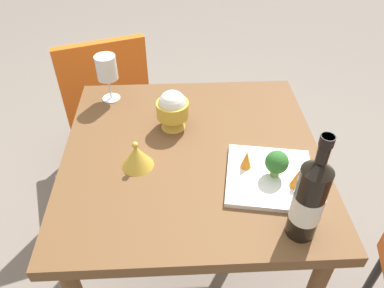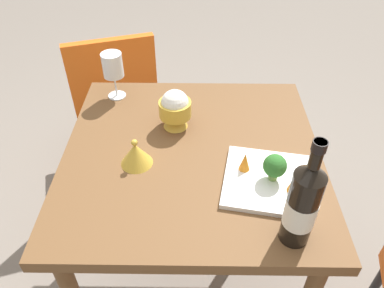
{
  "view_description": "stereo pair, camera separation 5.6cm",
  "coord_description": "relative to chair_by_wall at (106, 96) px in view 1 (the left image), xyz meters",
  "views": [
    {
      "loc": [
        -0.04,
        -0.9,
        1.57
      ],
      "look_at": [
        0.0,
        0.0,
        0.79
      ],
      "focal_mm": 35.29,
      "sensor_mm": 36.0,
      "label": 1
    },
    {
      "loc": [
        0.01,
        -0.9,
        1.57
      ],
      "look_at": [
        0.0,
        0.0,
        0.79
      ],
      "focal_mm": 35.29,
      "sensor_mm": 36.0,
      "label": 2
    }
  ],
  "objects": [
    {
      "name": "serving_plate",
      "position": [
        0.62,
        -0.82,
        0.24
      ],
      "size": [
        0.29,
        0.29,
        0.02
      ],
      "rotation": [
        0.0,
        0.0,
        -0.18
      ],
      "color": "white",
      "rests_on": "dining_table"
    },
    {
      "name": "carrot_garnish_left",
      "position": [
        0.55,
        -0.78,
        0.27
      ],
      "size": [
        0.03,
        0.03,
        0.06
      ],
      "color": "orange",
      "rests_on": "serving_plate"
    },
    {
      "name": "rice_bowl_lid",
      "position": [
        0.22,
        -0.74,
        0.27
      ],
      "size": [
        0.1,
        0.1,
        0.09
      ],
      "color": "gold",
      "rests_on": "dining_table"
    },
    {
      "name": "carrot_garnish_right",
      "position": [
        0.68,
        -0.86,
        0.27
      ],
      "size": [
        0.04,
        0.04,
        0.06
      ],
      "color": "orange",
      "rests_on": "serving_plate"
    },
    {
      "name": "ground_plane",
      "position": [
        0.39,
        -0.68,
        -0.53
      ],
      "size": [
        8.0,
        8.0,
        0.0
      ],
      "primitive_type": "plane",
      "color": "gray"
    },
    {
      "name": "rice_bowl",
      "position": [
        0.34,
        -0.55,
        0.3
      ],
      "size": [
        0.11,
        0.11,
        0.14
      ],
      "color": "gold",
      "rests_on": "dining_table"
    },
    {
      "name": "broccoli_floret",
      "position": [
        0.63,
        -0.82,
        0.29
      ],
      "size": [
        0.07,
        0.07,
        0.09
      ],
      "color": "#729E4C",
      "rests_on": "serving_plate"
    },
    {
      "name": "wine_glass",
      "position": [
        0.1,
        -0.37,
        0.36
      ],
      "size": [
        0.08,
        0.08,
        0.18
      ],
      "color": "white",
      "rests_on": "dining_table"
    },
    {
      "name": "wine_bottle",
      "position": [
        0.66,
        -1.01,
        0.35
      ],
      "size": [
        0.08,
        0.08,
        0.32
      ],
      "color": "black",
      "rests_on": "dining_table"
    },
    {
      "name": "dining_table",
      "position": [
        0.39,
        -0.68,
        0.13
      ],
      "size": [
        0.82,
        0.82,
        0.76
      ],
      "color": "brown",
      "rests_on": "ground_plane"
    },
    {
      "name": "chair_by_wall",
      "position": [
        0.0,
        0.0,
        0.0
      ],
      "size": [
        0.5,
        0.5,
        0.85
      ],
      "rotation": [
        0.0,
        0.0,
        0.31
      ],
      "color": "orange",
      "rests_on": "ground_plane"
    }
  ]
}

